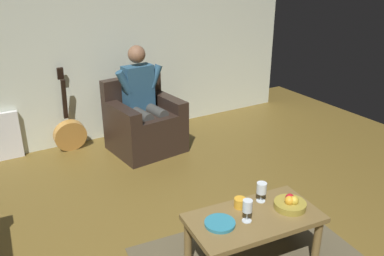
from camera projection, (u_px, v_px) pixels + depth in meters
The scene contains 10 objects.
wall_back at pixel (90, 35), 4.83m from camera, with size 5.72×0.06×2.66m, color silver.
armchair at pixel (144, 125), 4.89m from camera, with size 0.85×0.80×0.86m.
person_seated at pixel (143, 97), 4.74m from camera, with size 0.62×0.58×1.26m.
coffee_table at pixel (254, 223), 2.98m from camera, with size 1.03×0.61×0.42m.
guitar at pixel (70, 133), 4.89m from camera, with size 0.39×0.22×1.01m.
wine_glass_near at pixel (262, 189), 3.11m from camera, with size 0.08×0.08×0.16m.
wine_glass_far at pixel (247, 207), 2.86m from camera, with size 0.07×0.07×0.17m.
fruit_bowl at pixel (290, 204), 3.05m from camera, with size 0.24×0.24×0.11m.
decorative_dish at pixel (220, 223), 2.86m from camera, with size 0.22×0.22×0.02m, color teal.
candle_jar at pixel (240, 203), 3.05m from camera, with size 0.09×0.09×0.08m, color gold.
Camera 1 is at (1.43, 1.77, 2.14)m, focal length 37.88 mm.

